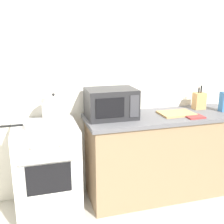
% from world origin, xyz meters
% --- Properties ---
extents(back_wall, '(4.40, 0.10, 2.50)m').
position_xyz_m(back_wall, '(0.30, 0.97, 1.25)').
color(back_wall, silver).
rests_on(back_wall, ground_plane).
extents(lower_cabinet_right, '(1.64, 0.56, 0.88)m').
position_xyz_m(lower_cabinet_right, '(0.90, 0.62, 0.44)').
color(lower_cabinet_right, '#8C7051').
rests_on(lower_cabinet_right, ground_plane).
extents(countertop_right, '(1.70, 0.60, 0.04)m').
position_xyz_m(countertop_right, '(0.90, 0.62, 0.90)').
color(countertop_right, '#59595E').
rests_on(countertop_right, lower_cabinet_right).
extents(stove, '(0.60, 0.64, 0.92)m').
position_xyz_m(stove, '(-0.35, 0.60, 0.46)').
color(stove, white).
rests_on(stove, ground_plane).
extents(stock_pot, '(0.32, 0.24, 0.29)m').
position_xyz_m(stock_pot, '(-0.25, 0.66, 1.05)').
color(stock_pot, silver).
rests_on(stock_pot, stove).
extents(frying_pan, '(0.44, 0.24, 0.05)m').
position_xyz_m(frying_pan, '(-0.43, 0.56, 0.95)').
color(frying_pan, silver).
rests_on(frying_pan, stove).
extents(microwave, '(0.50, 0.37, 0.30)m').
position_xyz_m(microwave, '(0.32, 0.68, 1.07)').
color(microwave, '#232326').
rests_on(microwave, countertop_right).
extents(cutting_board, '(0.36, 0.26, 0.02)m').
position_xyz_m(cutting_board, '(1.03, 0.60, 0.93)').
color(cutting_board, tan).
rests_on(cutting_board, countertop_right).
extents(knife_block, '(0.13, 0.10, 0.27)m').
position_xyz_m(knife_block, '(1.39, 0.74, 1.02)').
color(knife_block, tan).
rests_on(knife_block, countertop_right).
extents(pasta_box, '(0.08, 0.08, 0.22)m').
position_xyz_m(pasta_box, '(1.59, 0.57, 1.03)').
color(pasta_box, teal).
rests_on(pasta_box, countertop_right).
extents(oven_mitt, '(0.18, 0.14, 0.02)m').
position_xyz_m(oven_mitt, '(1.15, 0.44, 0.93)').
color(oven_mitt, '#993333').
rests_on(oven_mitt, countertop_right).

